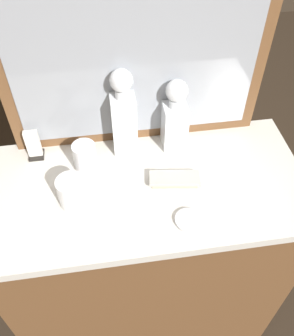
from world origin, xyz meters
TOP-DOWN VIEW (x-y plane):
  - ground_plane at (0.00, 0.00)m, footprint 6.00×6.00m
  - dresser at (0.00, 0.00)m, footprint 1.03×0.50m
  - dresser_mirror at (0.00, 0.23)m, footprint 0.84×0.03m
  - crystal_decanter_left at (0.12, 0.18)m, footprint 0.08×0.08m
  - crystal_decanter_front at (-0.05, 0.18)m, footprint 0.08×0.08m
  - crystal_tumbler_front at (-0.19, 0.10)m, footprint 0.07×0.07m
  - crystal_tumbler_far_left at (-0.23, -0.03)m, footprint 0.09×0.09m
  - silver_brush_front at (0.09, 0.00)m, footprint 0.17×0.08m
  - porcelain_dish at (0.10, -0.16)m, footprint 0.08×0.08m
  - napkin_holder at (-0.35, 0.18)m, footprint 0.05×0.05m

SIDE VIEW (x-z plane):
  - ground_plane at x=0.00m, z-range 0.00..0.00m
  - dresser at x=0.00m, z-range 0.00..0.94m
  - porcelain_dish at x=0.10m, z-range 0.94..0.95m
  - silver_brush_front at x=0.09m, z-range 0.94..0.96m
  - crystal_tumbler_far_left at x=-0.23m, z-range 0.94..1.03m
  - napkin_holder at x=-0.35m, z-range 0.93..1.04m
  - crystal_tumbler_front at x=-0.19m, z-range 0.94..1.04m
  - crystal_decanter_left at x=0.12m, z-range 0.91..1.17m
  - crystal_decanter_front at x=-0.05m, z-range 0.91..1.22m
  - dresser_mirror at x=0.00m, z-range 0.94..1.59m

